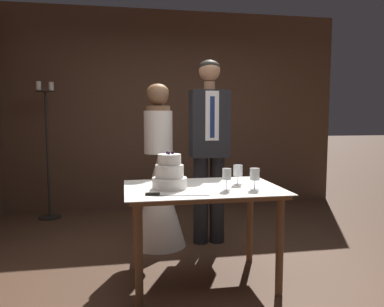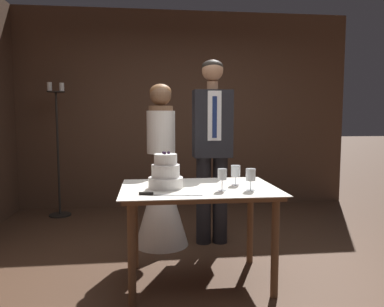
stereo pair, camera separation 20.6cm
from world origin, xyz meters
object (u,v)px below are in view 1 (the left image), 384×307
(tiered_cake, at_px, (170,174))
(wine_glass_far, at_px, (255,175))
(groom, at_px, (209,142))
(candle_stand, at_px, (48,157))
(wine_glass_middle, at_px, (227,175))
(cake_knife, at_px, (165,194))
(wine_glass_near, at_px, (238,172))
(cake_table, at_px, (202,199))
(bride, at_px, (159,187))

(tiered_cake, bearing_deg, wine_glass_far, -14.76)
(wine_glass_far, height_order, groom, groom)
(groom, xyz_separation_m, candle_stand, (-1.80, 1.28, -0.25))
(wine_glass_far, relative_size, candle_stand, 0.09)
(tiered_cake, height_order, wine_glass_middle, tiered_cake)
(tiered_cake, relative_size, cake_knife, 0.64)
(cake_knife, bearing_deg, candle_stand, 127.09)
(candle_stand, bearing_deg, cake_knife, -63.16)
(tiered_cake, relative_size, wine_glass_far, 1.75)
(wine_glass_near, relative_size, wine_glass_far, 0.98)
(tiered_cake, xyz_separation_m, wine_glass_near, (0.56, 0.06, -0.00))
(groom, bearing_deg, wine_glass_far, -84.32)
(wine_glass_near, bearing_deg, wine_glass_far, -75.11)
(cake_table, relative_size, wine_glass_middle, 7.34)
(wine_glass_near, bearing_deg, tiered_cake, -173.67)
(tiered_cake, relative_size, groom, 0.15)
(wine_glass_near, distance_m, candle_stand, 2.80)
(tiered_cake, distance_m, groom, 1.04)
(wine_glass_far, bearing_deg, cake_knife, -172.64)
(wine_glass_far, distance_m, bride, 1.25)
(cake_knife, relative_size, wine_glass_near, 2.79)
(wine_glass_far, distance_m, groom, 1.07)
(tiered_cake, relative_size, candle_stand, 0.16)
(wine_glass_middle, bearing_deg, bride, 111.52)
(bride, bearing_deg, wine_glass_near, -56.03)
(cake_knife, bearing_deg, wine_glass_middle, 22.78)
(cake_table, bearing_deg, candle_stand, 125.57)
(cake_knife, height_order, wine_glass_middle, wine_glass_middle)
(wine_glass_middle, relative_size, bride, 0.10)
(cake_knife, bearing_deg, wine_glass_far, 17.61)
(cake_table, distance_m, tiered_cake, 0.33)
(bride, distance_m, candle_stand, 1.82)
(tiered_cake, height_order, groom, groom)
(cake_table, bearing_deg, groom, 73.72)
(cake_table, bearing_deg, tiered_cake, -177.48)
(cake_knife, xyz_separation_m, bride, (0.06, 1.14, -0.17))
(cake_table, bearing_deg, wine_glass_far, -25.67)
(wine_glass_middle, distance_m, bride, 1.15)
(candle_stand, bearing_deg, tiered_cake, -59.30)
(cake_table, bearing_deg, cake_knife, -140.62)
(tiered_cake, xyz_separation_m, wine_glass_far, (0.62, -0.16, 0.00))
(bride, bearing_deg, cake_table, -73.73)
(tiered_cake, xyz_separation_m, candle_stand, (-1.29, 2.17, -0.08))
(cake_knife, height_order, wine_glass_far, wine_glass_far)
(wine_glass_far, xyz_separation_m, candle_stand, (-1.91, 2.33, -0.08))
(bride, bearing_deg, tiered_cake, -89.89)
(wine_glass_near, relative_size, candle_stand, 0.09)
(wine_glass_near, relative_size, wine_glass_middle, 0.97)
(bride, distance_m, groom, 0.68)
(cake_table, xyz_separation_m, wine_glass_near, (0.30, 0.05, 0.20))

